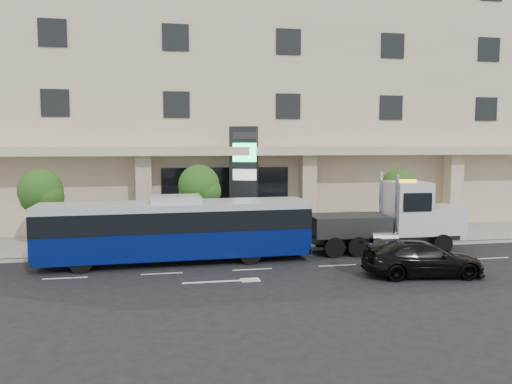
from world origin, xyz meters
TOP-DOWN VIEW (x-y plane):
  - ground at (0.00, 0.00)m, footprint 120.00×120.00m
  - sidewalk at (0.00, 5.00)m, footprint 120.00×6.00m
  - curb at (0.00, 2.00)m, footprint 120.00×0.30m
  - convention_center at (-0.00, 15.42)m, footprint 60.00×17.60m
  - tree_left at (-9.97, 3.59)m, footprint 2.27×2.20m
  - tree_mid at (-1.97, 3.59)m, footprint 2.28×2.20m
  - tree_right at (9.53, 3.59)m, footprint 2.10×2.00m
  - city_bus at (-3.32, 0.49)m, footprint 12.69×3.03m
  - tow_truck at (7.86, 0.93)m, footprint 9.07×2.53m
  - black_sedan at (6.96, -3.86)m, footprint 5.32×2.67m
  - signage_pylon at (0.80, 5.85)m, footprint 1.70×1.19m

SIDE VIEW (x-z plane):
  - ground at x=0.00m, z-range 0.00..0.00m
  - sidewalk at x=0.00m, z-range 0.00..0.15m
  - curb at x=0.00m, z-range 0.00..0.15m
  - black_sedan at x=6.96m, z-range 0.00..1.48m
  - city_bus at x=-3.32m, z-range 0.03..3.22m
  - tow_truck at x=7.86m, z-range -0.37..3.76m
  - tree_right at x=9.53m, z-range 1.01..5.06m
  - tree_left at x=-9.97m, z-range 1.00..5.22m
  - tree_mid at x=-1.97m, z-range 1.07..5.45m
  - signage_pylon at x=0.80m, z-range 0.20..6.69m
  - convention_center at x=0.00m, z-range -0.03..19.97m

